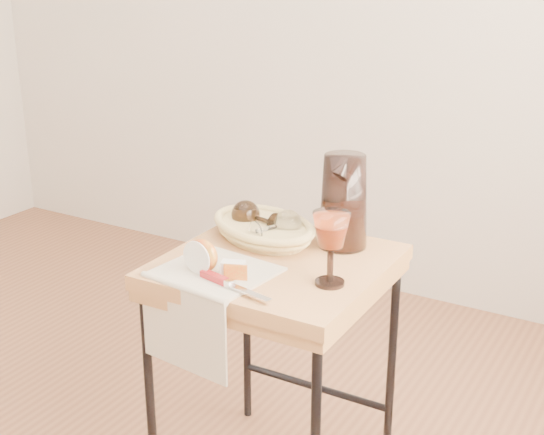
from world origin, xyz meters
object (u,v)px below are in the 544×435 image
Objects in this scene: tea_towel at (216,272)px; apple_half at (203,255)px; goblet_lying_b at (274,227)px; wine_goblet at (331,249)px; side_table at (276,376)px; pitcher at (344,201)px; bread_basket at (263,230)px; goblet_lying_a at (258,218)px; table_knife at (232,284)px.

tea_towel is 0.05m from apple_half.
goblet_lying_b reaches higher than tea_towel.
side_table is at bearing 160.12° from wine_goblet.
pitcher is at bearing 108.67° from wine_goblet.
bread_basket is (-0.02, 0.25, 0.02)m from tea_towel.
goblet_lying_b is 0.20m from pitcher.
goblet_lying_b is at bearing 84.73° from apple_half.
bread_basket is at bearing -141.20° from pitcher.
goblet_lying_a reaches higher than apple_half.
table_knife is at bearing -88.99° from side_table.
side_table is at bearing -100.54° from pitcher.
apple_half is 0.42× the size of table_knife.
table_knife is at bearing -141.87° from wine_goblet.
goblet_lying_a is 0.61× the size of table_knife.
apple_half is (-0.11, -0.16, 0.39)m from side_table.
bread_basket is at bearing 133.65° from side_table.
goblet_lying_a is (-0.04, 0.27, 0.05)m from tea_towel.
goblet_lying_a is 0.08m from goblet_lying_b.
apple_half is at bearing -143.58° from tea_towel.
goblet_lying_a reaches higher than tea_towel.
apple_half is at bearing -124.41° from side_table.
apple_half is at bearing -71.01° from bread_basket.
pitcher reaches higher than wine_goblet.
tea_towel is at bearing -119.97° from side_table.
apple_half is (0.02, -0.28, -0.00)m from goblet_lying_a.
side_table is at bearing 66.30° from tea_towel.
wine_goblet reaches higher than tea_towel.
goblet_lying_a reaches higher than side_table.
table_knife is (0.12, -0.05, -0.03)m from apple_half.
goblet_lying_b is 0.68× the size of wine_goblet.
goblet_lying_b reaches higher than bread_basket.
side_table is 0.42m from table_knife.
side_table is 0.44m from apple_half.
goblet_lying_a is at bearing 90.16° from goblet_lying_b.
bread_basket is 0.27m from apple_half.
wine_goblet is (0.29, -0.17, 0.07)m from bread_basket.
apple_half reaches higher than tea_towel.
wine_goblet is at bearing -98.81° from goblet_lying_b.
tea_towel is 0.27m from goblet_lying_a.
tea_towel is 0.25m from bread_basket.
goblet_lying_a is 0.36m from table_knife.
bread_basket reaches higher than tea_towel.
pitcher is 0.41m from apple_half.
wine_goblet reaches higher than side_table.
goblet_lying_b is at bearing 166.91° from goblet_lying_a.
table_knife is (-0.10, -0.38, -0.11)m from pitcher.
side_table is 0.41m from goblet_lying_b.
goblet_lying_a is 1.06× the size of goblet_lying_b.
bread_basket is 1.40× the size of table_knife.
wine_goblet is (0.27, 0.08, 0.09)m from tea_towel.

